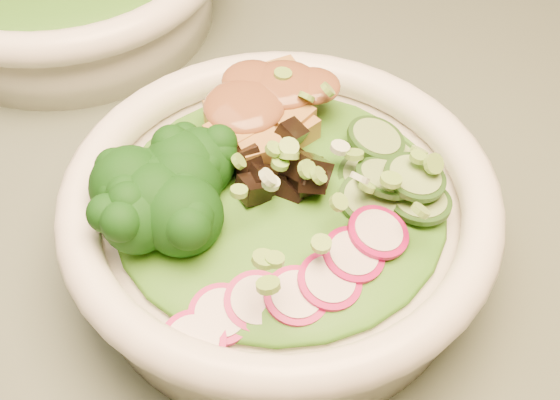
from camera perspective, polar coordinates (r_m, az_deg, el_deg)
dining_table at (r=0.75m, az=6.51°, el=-0.28°), size 1.20×0.80×0.75m
salad_bowl at (r=0.53m, az=-0.00°, el=-1.49°), size 0.29×0.29×0.08m
lettuce_bed at (r=0.51m, az=-0.00°, el=0.07°), size 0.22×0.22×0.03m
broccoli_florets at (r=0.50m, az=-7.69°, el=0.11°), size 0.09×0.08×0.05m
radish_slices at (r=0.47m, az=2.08°, el=-6.02°), size 0.12×0.05×0.02m
cucumber_slices at (r=0.52m, az=7.76°, el=2.07°), size 0.08×0.08×0.04m
mushroom_heap at (r=0.51m, az=-0.28°, el=2.33°), size 0.08×0.08×0.04m
tofu_cubes at (r=0.55m, az=-1.17°, el=6.29°), size 0.10×0.07×0.04m
peanut_sauce at (r=0.54m, az=-1.20°, el=7.40°), size 0.08×0.06×0.02m
scallion_garnish at (r=0.49m, az=-0.00°, el=2.11°), size 0.21×0.21×0.03m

